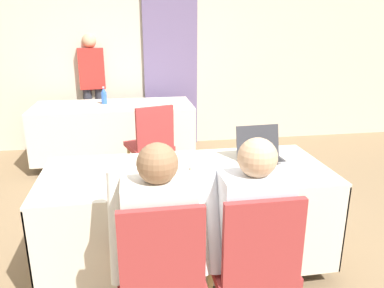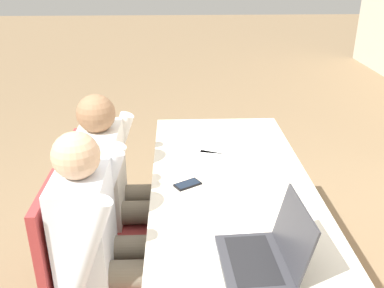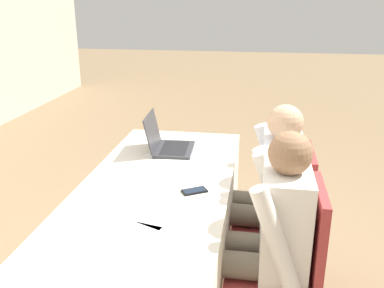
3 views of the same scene
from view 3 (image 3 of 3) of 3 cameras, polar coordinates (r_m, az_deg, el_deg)
The scene contains 10 objects.
conference_table_near at distance 2.43m, azimuth -4.88°, elevation -9.28°, with size 1.94×0.82×0.75m.
laptop at distance 2.84m, azimuth -3.23°, elevation 0.03°, with size 0.34×0.31×0.25m.
cell_phone at distance 2.27m, azimuth 0.32°, elevation -6.28°, with size 0.13×0.15×0.01m.
paper_beside_laptop at distance 2.77m, azimuth -2.75°, elevation -1.51°, with size 0.31×0.36×0.00m.
paper_centre_table at distance 2.07m, azimuth -5.68°, elevation -9.12°, with size 0.31×0.36×0.00m.
paper_left_edge at distance 1.94m, azimuth -9.36°, elevation -11.52°, with size 0.27×0.34×0.00m.
chair_near_left at distance 2.21m, azimuth 12.56°, elevation -15.13°, with size 0.44×0.44×0.91m.
chair_near_right at distance 2.63m, azimuth 12.05°, elevation -9.11°, with size 0.44×0.44×0.91m.
person_checkered_shirt at distance 2.12m, azimuth 10.03°, elevation -11.45°, with size 0.50×0.52×1.17m.
person_white_shirt at distance 2.55m, azimuth 9.97°, elevation -5.85°, with size 0.50×0.52×1.17m.
Camera 3 is at (-2.07, -0.54, 1.73)m, focal length 40.00 mm.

